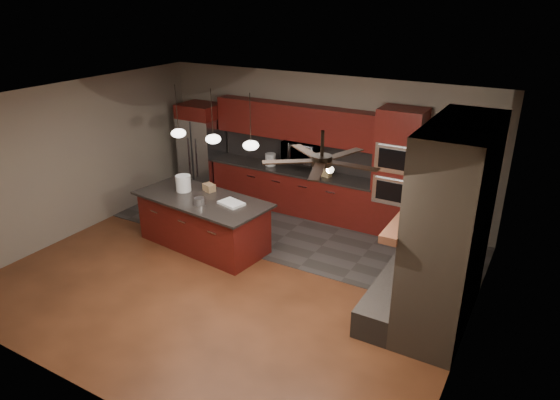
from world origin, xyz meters
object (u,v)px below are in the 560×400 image
Objects in this scene: microwave at (302,151)px; paint_tray at (231,203)px; counter_bucket at (270,159)px; refrigerator at (202,149)px; paint_can at (199,201)px; kitchen_island at (203,222)px; oven_tower at (398,174)px; counter_box at (327,172)px; cardboard_box at (209,187)px; white_bucket at (183,183)px.

microwave is 2.24m from paint_tray.
counter_bucket is (-0.71, -0.05, -0.28)m from microwave.
refrigerator is 11.46× the size of paint_can.
kitchen_island is (-0.81, -2.22, -0.84)m from microwave.
paint_can is 0.42× the size of paint_tray.
microwave is (-1.98, 0.06, 0.11)m from oven_tower.
counter_bucket is (1.71, 0.08, 0.02)m from refrigerator.
kitchen_island is 2.60m from counter_box.
oven_tower reaches higher than kitchen_island.
oven_tower is 2.69m from counter_bucket.
oven_tower is 3.60m from kitchen_island.
kitchen_island is (-2.79, -2.17, -0.73)m from oven_tower.
counter_box is (3.02, 0.03, -0.02)m from refrigerator.
counter_box is at bearing 61.96° from paint_can.
refrigerator is 2.70m from kitchen_island.
counter_box is (1.49, 1.79, 0.00)m from cardboard_box.
cardboard_box is at bearing -95.69° from counter_bucket.
paint_can is (0.14, -0.24, 0.51)m from kitchen_island.
paint_can is 2.42m from counter_bucket.
counter_bucket reaches higher than cardboard_box.
kitchen_island is at bearing 120.58° from paint_can.
counter_box reaches higher than paint_can.
kitchen_island is 6.16× the size of paint_tray.
oven_tower reaches higher than paint_can.
oven_tower is at bearing 42.38° from paint_can.
white_bucket reaches higher than paint_can.
microwave is at bearing 3.10° from refrigerator.
counter_bucket reaches higher than counter_box.
white_bucket is at bearing -121.65° from microwave.
cardboard_box is (-0.90, -1.89, -0.31)m from microwave.
cardboard_box is at bearing 171.50° from paint_tray.
refrigerator reaches higher than counter_box.
white_bucket is 1.38× the size of cardboard_box.
oven_tower is at bearing 52.46° from cardboard_box.
paint_can is at bearing -29.30° from white_bucket.
oven_tower is at bearing 32.08° from white_bucket.
microwave reaches higher than white_bucket.
paint_can is 0.84× the size of cardboard_box.
white_bucket is 1.16× the size of counter_bucket.
counter_box is at bearing -2.19° from counter_bucket.
oven_tower is at bearing -1.66° from microwave.
white_bucket is at bearing -169.32° from paint_tray.
white_bucket reaches higher than counter_box.
cardboard_box is 1.16× the size of counter_box.
refrigerator is 1.72m from counter_bucket.
microwave is 0.68m from counter_box.
counter_bucket is at bearing 94.14° from kitchen_island.
counter_bucket is 1.31m from counter_box.
paint_tray is (0.47, 0.27, -0.04)m from paint_can.
oven_tower is 9.53× the size of counter_bucket.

